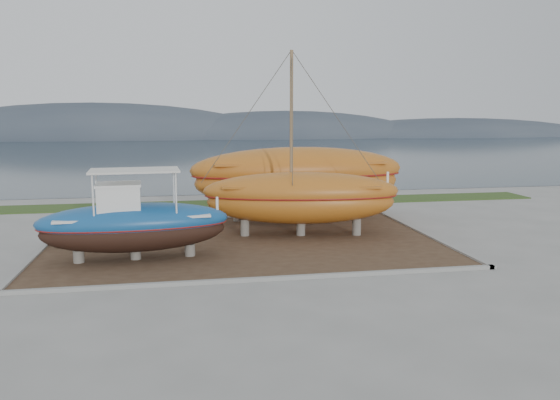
{
  "coord_description": "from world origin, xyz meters",
  "views": [
    {
      "loc": [
        -2.81,
        -21.18,
        6.05
      ],
      "look_at": [
        1.71,
        4.0,
        2.02
      ],
      "focal_mm": 35.0,
      "sensor_mm": 36.0,
      "label": 1
    }
  ],
  "objects": [
    {
      "name": "blue_caique",
      "position": [
        -4.84,
        1.68,
        1.94
      ],
      "size": [
        7.95,
        2.97,
        3.76
      ],
      "primitive_type": null,
      "rotation": [
        0.0,
        0.0,
        0.07
      ],
      "color": "#17508F",
      "rests_on": "dirt_patch"
    },
    {
      "name": "orange_bare_hull",
      "position": [
        3.71,
        9.16,
        2.08
      ],
      "size": [
        12.33,
        3.77,
        4.04
      ],
      "primitive_type": null,
      "rotation": [
        0.0,
        0.0,
        0.01
      ],
      "color": "#AB5D1A",
      "rests_on": "dirt_patch"
    },
    {
      "name": "dirt_patch",
      "position": [
        0.0,
        4.0,
        0.03
      ],
      "size": [
        18.0,
        12.0,
        0.06
      ],
      "primitive_type": "cube",
      "color": "#422D1E",
      "rests_on": "ground"
    },
    {
      "name": "curb_frame",
      "position": [
        0.0,
        4.0,
        0.07
      ],
      "size": [
        18.6,
        12.6,
        0.15
      ],
      "primitive_type": null,
      "color": "gray",
      "rests_on": "ground"
    },
    {
      "name": "white_dinghy",
      "position": [
        -7.18,
        5.29,
        0.74
      ],
      "size": [
        4.81,
        2.95,
        1.35
      ],
      "primitive_type": null,
      "rotation": [
        0.0,
        0.0,
        0.3
      ],
      "color": "white",
      "rests_on": "dirt_patch"
    },
    {
      "name": "mountain_ridge",
      "position": [
        0.0,
        125.0,
        0.0
      ],
      "size": [
        200.0,
        36.0,
        20.0
      ],
      "primitive_type": null,
      "color": "#333D49",
      "rests_on": "ground"
    },
    {
      "name": "sea",
      "position": [
        0.0,
        70.0,
        0.0
      ],
      "size": [
        260.0,
        100.0,
        0.04
      ],
      "primitive_type": null,
      "color": "#1A2A34",
      "rests_on": "ground"
    },
    {
      "name": "grass_strip",
      "position": [
        0.0,
        15.5,
        0.04
      ],
      "size": [
        44.0,
        3.0,
        0.08
      ],
      "primitive_type": "cube",
      "color": "#284219",
      "rests_on": "ground"
    },
    {
      "name": "ground",
      "position": [
        0.0,
        0.0,
        0.0
      ],
      "size": [
        140.0,
        140.0,
        0.0
      ],
      "primitive_type": "plane",
      "color": "gray",
      "rests_on": "ground"
    },
    {
      "name": "orange_sailboat",
      "position": [
        2.93,
        4.9,
        4.56
      ],
      "size": [
        10.02,
        4.27,
        9.01
      ],
      "primitive_type": null,
      "rotation": [
        0.0,
        0.0,
        -0.15
      ],
      "color": "#AB5D1A",
      "rests_on": "dirt_patch"
    }
  ]
}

